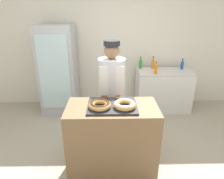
# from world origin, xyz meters

# --- Properties ---
(ground_plane) EXTENTS (14.00, 14.00, 0.00)m
(ground_plane) POSITION_xyz_m (0.00, 0.00, 0.00)
(ground_plane) COLOR #A89E89
(wall_back) EXTENTS (8.00, 0.06, 2.70)m
(wall_back) POSITION_xyz_m (0.00, 2.13, 1.35)
(wall_back) COLOR silver
(wall_back) RESTS_ON ground_plane
(display_counter) EXTENTS (1.10, 0.56, 0.93)m
(display_counter) POSITION_xyz_m (0.00, 0.00, 0.47)
(display_counter) COLOR brown
(display_counter) RESTS_ON ground_plane
(serving_tray) EXTENTS (0.58, 0.45, 0.02)m
(serving_tray) POSITION_xyz_m (0.00, 0.00, 0.94)
(serving_tray) COLOR #2D2D33
(serving_tray) RESTS_ON display_counter
(donut_chocolate_glaze) EXTENTS (0.26, 0.26, 0.07)m
(donut_chocolate_glaze) POSITION_xyz_m (-0.14, -0.07, 0.99)
(donut_chocolate_glaze) COLOR tan
(donut_chocolate_glaze) RESTS_ON serving_tray
(donut_light_glaze) EXTENTS (0.26, 0.26, 0.07)m
(donut_light_glaze) POSITION_xyz_m (0.14, -0.07, 0.99)
(donut_light_glaze) COLOR tan
(donut_light_glaze) RESTS_ON serving_tray
(brownie_back_left) EXTENTS (0.09, 0.09, 0.03)m
(brownie_back_left) POSITION_xyz_m (-0.09, 0.16, 0.97)
(brownie_back_left) COLOR #382111
(brownie_back_left) RESTS_ON serving_tray
(brownie_back_right) EXTENTS (0.09, 0.09, 0.03)m
(brownie_back_right) POSITION_xyz_m (0.09, 0.16, 0.97)
(brownie_back_right) COLOR #382111
(brownie_back_right) RESTS_ON serving_tray
(baker_person) EXTENTS (0.39, 0.39, 1.62)m
(baker_person) POSITION_xyz_m (0.01, 0.58, 0.85)
(baker_person) COLOR #4C4C51
(baker_person) RESTS_ON ground_plane
(beverage_fridge) EXTENTS (0.69, 0.67, 1.75)m
(beverage_fridge) POSITION_xyz_m (-1.03, 1.74, 0.88)
(beverage_fridge) COLOR #ADB2B7
(beverage_fridge) RESTS_ON ground_plane
(chest_freezer) EXTENTS (1.10, 0.58, 0.85)m
(chest_freezer) POSITION_xyz_m (1.10, 1.74, 0.43)
(chest_freezer) COLOR silver
(chest_freezer) RESTS_ON ground_plane
(bottle_blue) EXTENTS (0.06, 0.06, 0.22)m
(bottle_blue) POSITION_xyz_m (1.49, 1.86, 0.93)
(bottle_blue) COLOR #1E4CB2
(bottle_blue) RESTS_ON chest_freezer
(bottle_green) EXTENTS (0.06, 0.06, 0.24)m
(bottle_green) POSITION_xyz_m (0.64, 1.93, 0.94)
(bottle_green) COLOR #2D8C38
(bottle_green) RESTS_ON chest_freezer
(bottle_orange) EXTENTS (0.07, 0.07, 0.25)m
(bottle_orange) POSITION_xyz_m (0.89, 1.92, 0.95)
(bottle_orange) COLOR orange
(bottle_orange) RESTS_ON chest_freezer
(bottle_orange_b) EXTENTS (0.06, 0.06, 0.24)m
(bottle_orange_b) POSITION_xyz_m (0.87, 1.54, 0.94)
(bottle_orange_b) COLOR orange
(bottle_orange_b) RESTS_ON chest_freezer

